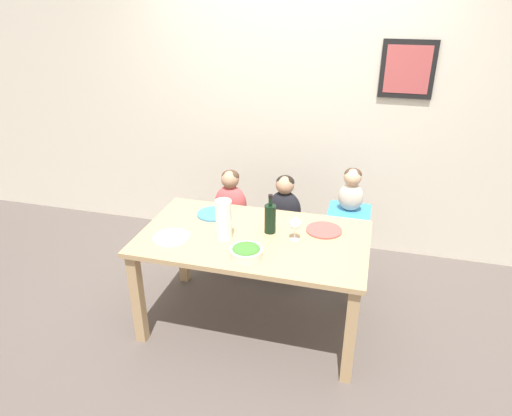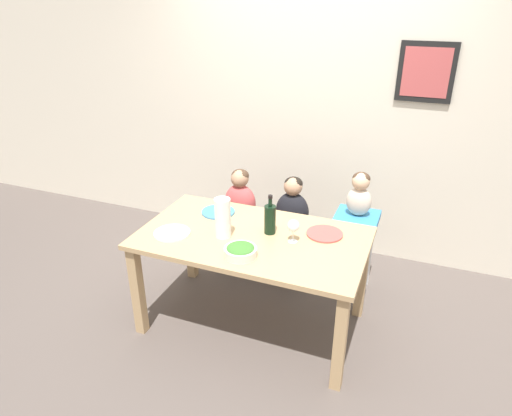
# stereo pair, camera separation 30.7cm
# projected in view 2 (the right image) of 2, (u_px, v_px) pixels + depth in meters

# --- Properties ---
(ground_plane) EXTENTS (14.00, 14.00, 0.00)m
(ground_plane) POSITION_uv_depth(u_px,v_px,m) (253.00, 322.00, 3.41)
(ground_plane) COLOR #564C47
(wall_back) EXTENTS (10.00, 0.09, 2.70)m
(wall_back) POSITION_uv_depth(u_px,v_px,m) (311.00, 103.00, 3.97)
(wall_back) COLOR beige
(wall_back) RESTS_ON ground_plane
(dining_table) EXTENTS (1.54, 0.88, 0.73)m
(dining_table) POSITION_uv_depth(u_px,v_px,m) (252.00, 248.00, 3.14)
(dining_table) COLOR tan
(dining_table) RESTS_ON ground_plane
(chair_far_left) EXTENTS (0.38, 0.36, 0.46)m
(chair_far_left) POSITION_uv_depth(u_px,v_px,m) (241.00, 228.00, 3.95)
(chair_far_left) COLOR silver
(chair_far_left) RESTS_ON ground_plane
(chair_far_center) EXTENTS (0.38, 0.36, 0.46)m
(chair_far_center) POSITION_uv_depth(u_px,v_px,m) (291.00, 237.00, 3.80)
(chair_far_center) COLOR silver
(chair_far_center) RESTS_ON ground_plane
(chair_right_highchair) EXTENTS (0.33, 0.31, 0.68)m
(chair_right_highchair) POSITION_uv_depth(u_px,v_px,m) (355.00, 233.00, 3.57)
(chair_right_highchair) COLOR silver
(chair_right_highchair) RESTS_ON ground_plane
(person_child_left) EXTENTS (0.27, 0.19, 0.46)m
(person_child_left) POSITION_uv_depth(u_px,v_px,m) (240.00, 196.00, 3.82)
(person_child_left) COLOR #C64C4C
(person_child_left) RESTS_ON chair_far_left
(person_child_center) EXTENTS (0.27, 0.19, 0.46)m
(person_child_center) POSITION_uv_depth(u_px,v_px,m) (292.00, 205.00, 3.67)
(person_child_center) COLOR black
(person_child_center) RESTS_ON chair_far_center
(person_baby_right) EXTENTS (0.19, 0.14, 0.34)m
(person_baby_right) POSITION_uv_depth(u_px,v_px,m) (360.00, 193.00, 3.42)
(person_baby_right) COLOR beige
(person_baby_right) RESTS_ON chair_right_highchair
(wine_bottle) EXTENTS (0.08, 0.08, 0.28)m
(wine_bottle) POSITION_uv_depth(u_px,v_px,m) (270.00, 219.00, 3.08)
(wine_bottle) COLOR black
(wine_bottle) RESTS_ON dining_table
(paper_towel_roll) EXTENTS (0.11, 0.11, 0.28)m
(paper_towel_roll) POSITION_uv_depth(u_px,v_px,m) (223.00, 218.00, 3.03)
(paper_towel_roll) COLOR white
(paper_towel_roll) RESTS_ON dining_table
(wine_glass_near) EXTENTS (0.08, 0.08, 0.16)m
(wine_glass_near) POSITION_uv_depth(u_px,v_px,m) (293.00, 226.00, 2.97)
(wine_glass_near) COLOR white
(wine_glass_near) RESTS_ON dining_table
(salad_bowl_large) EXTENTS (0.21, 0.21, 0.08)m
(salad_bowl_large) POSITION_uv_depth(u_px,v_px,m) (241.00, 251.00, 2.84)
(salad_bowl_large) COLOR silver
(salad_bowl_large) RESTS_ON dining_table
(dinner_plate_front_left) EXTENTS (0.25, 0.25, 0.01)m
(dinner_plate_front_left) POSITION_uv_depth(u_px,v_px,m) (172.00, 233.00, 3.12)
(dinner_plate_front_left) COLOR silver
(dinner_plate_front_left) RESTS_ON dining_table
(dinner_plate_back_left) EXTENTS (0.25, 0.25, 0.01)m
(dinner_plate_back_left) POSITION_uv_depth(u_px,v_px,m) (218.00, 212.00, 3.41)
(dinner_plate_back_left) COLOR teal
(dinner_plate_back_left) RESTS_ON dining_table
(dinner_plate_back_right) EXTENTS (0.25, 0.25, 0.01)m
(dinner_plate_back_right) POSITION_uv_depth(u_px,v_px,m) (325.00, 234.00, 3.11)
(dinner_plate_back_right) COLOR #D14C47
(dinner_plate_back_right) RESTS_ON dining_table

